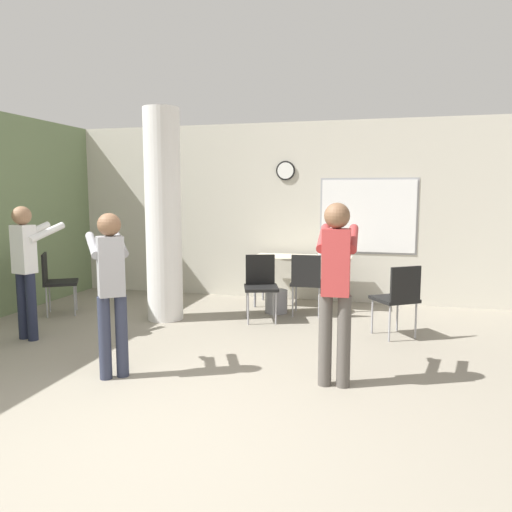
# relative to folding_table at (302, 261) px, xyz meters

# --- Properties ---
(ground_plane) EXTENTS (24.00, 24.00, 0.00)m
(ground_plane) POSITION_rel_folding_table_xyz_m (-0.45, -4.53, -0.69)
(ground_plane) COLOR gray
(wall_back) EXTENTS (8.00, 0.15, 2.80)m
(wall_back) POSITION_rel_folding_table_xyz_m (-0.43, 0.53, 0.71)
(wall_back) COLOR beige
(wall_back) RESTS_ON ground_plane
(support_pillar) EXTENTS (0.48, 0.48, 2.80)m
(support_pillar) POSITION_rel_folding_table_xyz_m (-1.67, -1.24, 0.71)
(support_pillar) COLOR white
(support_pillar) RESTS_ON ground_plane
(folding_table) EXTENTS (1.45, 0.63, 0.75)m
(folding_table) POSITION_rel_folding_table_xyz_m (0.00, 0.00, 0.00)
(folding_table) COLOR beige
(folding_table) RESTS_ON ground_plane
(bottle_on_table) EXTENTS (0.07, 0.07, 0.28)m
(bottle_on_table) POSITION_rel_folding_table_xyz_m (0.27, -0.00, 0.17)
(bottle_on_table) COLOR silver
(bottle_on_table) RESTS_ON folding_table
(waste_bin) EXTENTS (0.32, 0.32, 0.33)m
(waste_bin) POSITION_rel_folding_table_xyz_m (-0.28, -0.52, -0.53)
(waste_bin) COLOR gray
(waste_bin) RESTS_ON ground_plane
(chair_table_right) EXTENTS (0.46, 0.46, 0.87)m
(chair_table_right) POSITION_rel_folding_table_xyz_m (0.17, -0.60, -0.18)
(chair_table_right) COLOR black
(chair_table_right) RESTS_ON ground_plane
(chair_by_left_wall) EXTENTS (0.60, 0.60, 0.87)m
(chair_by_left_wall) POSITION_rel_folding_table_xyz_m (-3.26, -1.39, -0.18)
(chair_by_left_wall) COLOR black
(chair_by_left_wall) RESTS_ON ground_plane
(chair_mid_room) EXTENTS (0.61, 0.61, 0.87)m
(chair_mid_room) POSITION_rel_folding_table_xyz_m (1.36, -1.38, -0.18)
(chair_mid_room) COLOR black
(chair_mid_room) RESTS_ON ground_plane
(chair_table_front) EXTENTS (0.55, 0.55, 0.87)m
(chair_table_front) POSITION_rel_folding_table_xyz_m (-0.40, -0.96, -0.18)
(chair_table_front) COLOR black
(chair_table_front) RESTS_ON ground_plane
(person_playing_front) EXTENTS (0.57, 0.60, 1.53)m
(person_playing_front) POSITION_rel_folding_table_xyz_m (-1.22, -3.35, 0.21)
(person_playing_front) COLOR #2D3347
(person_playing_front) RESTS_ON ground_plane
(person_playing_side) EXTENTS (0.36, 0.64, 1.62)m
(person_playing_side) POSITION_rel_folding_table_xyz_m (0.79, -3.03, 0.26)
(person_playing_side) COLOR #514C47
(person_playing_side) RESTS_ON ground_plane
(person_watching_back) EXTENTS (0.44, 0.61, 1.55)m
(person_watching_back) POSITION_rel_folding_table_xyz_m (-2.81, -2.50, 0.22)
(person_watching_back) COLOR #1E2338
(person_watching_back) RESTS_ON ground_plane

